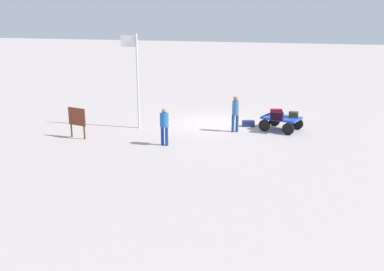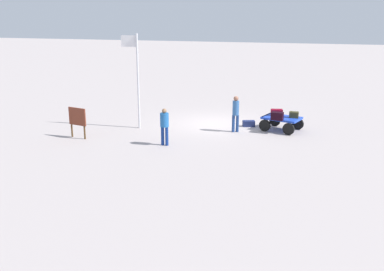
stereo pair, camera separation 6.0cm
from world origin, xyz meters
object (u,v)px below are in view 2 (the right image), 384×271
luggage_cart (281,121)px  suitcase_olive (277,112)px  flagpole (136,74)px  suitcase_navy (277,116)px  worker_lead (236,111)px  worker_trailing (164,124)px  suitcase_tan (294,115)px  suitcase_grey (249,124)px  signboard (77,119)px

luggage_cart → suitcase_olive: 0.52m
flagpole → luggage_cart: bearing=-168.8°
luggage_cart → suitcase_navy: size_ratio=3.54×
worker_lead → worker_trailing: size_ratio=1.07×
worker_lead → worker_trailing: (2.61, 3.03, -0.04)m
suitcase_tan → suitcase_grey: bearing=-8.2°
luggage_cart → suitcase_tan: size_ratio=4.77×
suitcase_tan → suitcase_grey: 2.36m
suitcase_grey → worker_trailing: bearing=54.0°
worker_lead → signboard: size_ratio=1.24×
suitcase_tan → luggage_cart: bearing=1.3°
suitcase_navy → luggage_cart: bearing=-103.8°
suitcase_grey → worker_lead: worker_lead is taller
worker_lead → luggage_cart: bearing=-157.3°
suitcase_olive → signboard: signboard is taller
suitcase_olive → flagpole: flagpole is taller
suitcase_olive → flagpole: size_ratio=0.13×
worker_lead → worker_trailing: 4.00m
suitcase_navy → flagpole: flagpole is taller
suitcase_navy → worker_trailing: worker_trailing is taller
suitcase_tan → flagpole: size_ratio=0.10×
suitcase_tan → suitcase_grey: (2.24, -0.32, -0.67)m
suitcase_tan → worker_lead: (2.72, 0.91, 0.20)m
worker_trailing → signboard: (4.26, -0.07, -0.06)m
suitcase_navy → suitcase_tan: bearing=-138.0°
worker_trailing → flagpole: flagpole is taller
flagpole → signboard: size_ratio=3.26×
luggage_cart → worker_lead: 2.38m
worker_lead → flagpole: bearing=5.7°
luggage_cart → suitcase_navy: (0.16, 0.66, 0.38)m
suitcase_tan → signboard: 10.35m
suitcase_grey → flagpole: bearing=17.7°
flagpole → signboard: flagpole is taller
suitcase_olive → suitcase_grey: 1.55m
flagpole → signboard: (1.97, 2.47, -1.82)m
suitcase_navy → suitcase_olive: bearing=-83.9°
luggage_cart → suitcase_tan: bearing=-178.7°
suitcase_grey → worker_lead: (0.48, 1.23, 0.87)m
worker_trailing → suitcase_olive: bearing=-136.8°
worker_lead → suitcase_grey: bearing=-111.5°
suitcase_navy → suitcase_olive: 0.95m
worker_trailing → suitcase_grey: bearing=-126.0°
luggage_cart → signboard: signboard is taller
luggage_cart → suitcase_olive: size_ratio=3.42×
suitcase_tan → suitcase_olive: 0.89m
signboard → suitcase_olive: bearing=-154.7°
luggage_cart → suitcase_olive: suitcase_olive is taller
worker_lead → worker_trailing: bearing=49.3°
luggage_cart → suitcase_olive: (0.26, -0.28, 0.35)m
signboard → suitcase_grey: bearing=-150.3°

